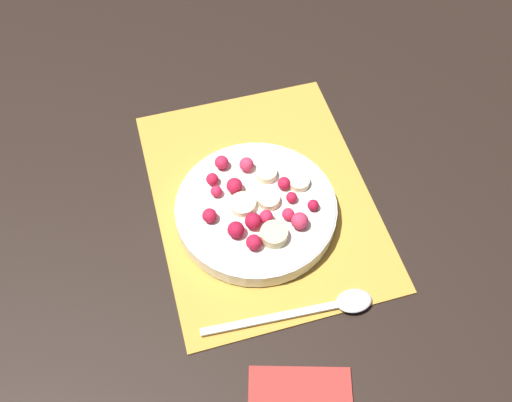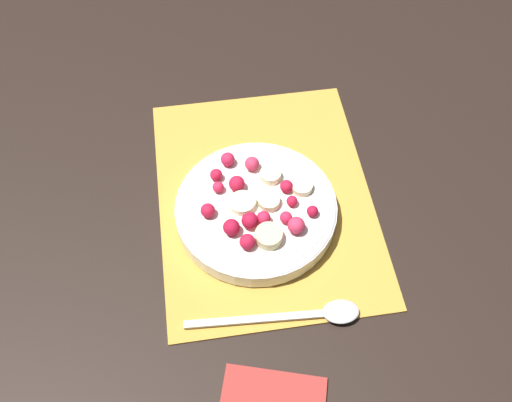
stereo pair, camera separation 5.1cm
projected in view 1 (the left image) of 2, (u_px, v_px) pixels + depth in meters
name	position (u px, v px, depth m)	size (l,w,h in m)	color
ground_plane	(262.00, 198.00, 0.77)	(3.00, 3.00, 0.00)	black
placemat	(262.00, 197.00, 0.76)	(0.37, 0.28, 0.01)	gold
fruit_bowl	(256.00, 208.00, 0.73)	(0.21, 0.21, 0.05)	white
spoon	(324.00, 307.00, 0.67)	(0.03, 0.21, 0.01)	silver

